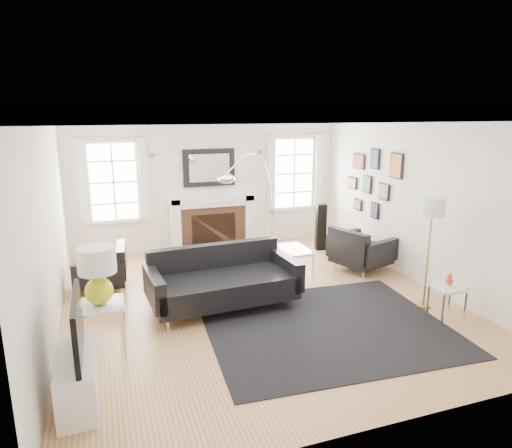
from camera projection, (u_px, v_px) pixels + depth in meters
name	position (u px, v px, depth m)	size (l,w,h in m)	color
floor	(258.00, 301.00, 6.82)	(6.00, 6.00, 0.00)	#A26A44
back_wall	(209.00, 180.00, 9.23)	(5.50, 0.04, 2.80)	white
front_wall	(379.00, 283.00, 3.73)	(5.50, 0.04, 2.80)	white
left_wall	(47.00, 225.00, 5.60)	(0.04, 6.00, 2.80)	white
right_wall	(419.00, 198.00, 7.35)	(0.04, 6.00, 2.80)	white
ceiling	(258.00, 108.00, 6.14)	(5.50, 6.00, 0.02)	white
crown_molding	(258.00, 112.00, 6.15)	(5.50, 6.00, 0.12)	white
fireplace	(212.00, 223.00, 9.24)	(1.70, 0.69, 1.11)	white
mantel_mirror	(209.00, 168.00, 9.12)	(1.05, 0.07, 0.75)	black
window_left	(113.00, 182.00, 8.58)	(1.24, 0.15, 1.62)	white
window_right	(294.00, 173.00, 9.75)	(1.24, 0.15, 1.62)	white
gallery_wall	(372.00, 178.00, 8.49)	(0.04, 1.73, 1.29)	black
tv_unit	(77.00, 370.00, 4.40)	(0.35, 1.00, 1.09)	white
area_rug	(326.00, 326.00, 6.00)	(3.09, 2.57, 0.01)	black
sofa	(222.00, 281.00, 6.58)	(2.18, 1.10, 0.69)	black
armchair_left	(104.00, 270.00, 7.20)	(0.83, 0.91, 0.58)	black
armchair_right	(359.00, 251.00, 8.04)	(1.10, 1.17, 0.64)	black
coffee_table	(285.00, 251.00, 8.13)	(0.82, 0.82, 0.36)	silver
side_table_left	(101.00, 313.00, 5.31)	(0.53, 0.53, 0.59)	silver
nesting_table	(448.00, 294.00, 6.11)	(0.44, 0.37, 0.49)	silver
gourd_lamp	(98.00, 272.00, 5.19)	(0.43, 0.43, 0.69)	#C7D61A
orange_vase	(449.00, 280.00, 6.06)	(0.10, 0.10, 0.16)	#CB4A1A
arc_floor_lamp	(251.00, 202.00, 8.35)	(1.49, 1.38, 2.11)	silver
stick_floor_lamp	(432.00, 213.00, 6.27)	(0.33, 0.33, 1.62)	#AA7D3B
speaker_tower	(321.00, 227.00, 9.24)	(0.19, 0.19, 0.94)	black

